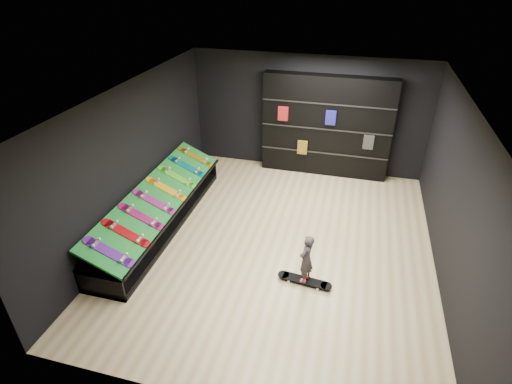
% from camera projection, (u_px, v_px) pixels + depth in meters
% --- Properties ---
extents(floor, '(6.00, 7.00, 0.01)m').
position_uv_depth(floor, '(277.00, 243.00, 8.07)').
color(floor, '#CBB889').
rests_on(floor, ground).
extents(ceiling, '(6.00, 7.00, 0.01)m').
position_uv_depth(ceiling, '(282.00, 97.00, 6.55)').
color(ceiling, white).
rests_on(ceiling, ground).
extents(wall_back, '(6.00, 0.02, 3.00)m').
position_uv_depth(wall_back, '(308.00, 115.00, 10.22)').
color(wall_back, black).
rests_on(wall_back, ground).
extents(wall_front, '(6.00, 0.02, 3.00)m').
position_uv_depth(wall_front, '(215.00, 324.00, 4.40)').
color(wall_front, black).
rests_on(wall_front, ground).
extents(wall_left, '(0.02, 7.00, 3.00)m').
position_uv_depth(wall_left, '(133.00, 159.00, 7.97)').
color(wall_left, black).
rests_on(wall_left, ground).
extents(wall_right, '(0.02, 7.00, 3.00)m').
position_uv_depth(wall_right, '(456.00, 199.00, 6.65)').
color(wall_right, black).
rests_on(wall_right, ground).
extents(display_rack, '(0.90, 4.50, 0.50)m').
position_uv_depth(display_rack, '(161.00, 214.00, 8.50)').
color(display_rack, black).
rests_on(display_rack, ground).
extents(turf_ramp, '(0.92, 4.50, 0.46)m').
position_uv_depth(turf_ramp, '(160.00, 196.00, 8.26)').
color(turf_ramp, '#10651F').
rests_on(turf_ramp, display_rack).
extents(back_shelving, '(3.22, 0.38, 2.58)m').
position_uv_depth(back_shelving, '(326.00, 127.00, 10.07)').
color(back_shelving, black).
rests_on(back_shelving, ground).
extents(floor_skateboard, '(1.00, 0.33, 0.09)m').
position_uv_depth(floor_skateboard, '(304.00, 282.00, 7.04)').
color(floor_skateboard, black).
rests_on(floor_skateboard, ground).
extents(child, '(0.21, 0.25, 0.56)m').
position_uv_depth(child, '(306.00, 267.00, 6.87)').
color(child, black).
rests_on(child, floor_skateboard).
extents(display_board_0, '(0.93, 0.22, 0.50)m').
position_uv_depth(display_board_0, '(109.00, 252.00, 6.66)').
color(display_board_0, purple).
rests_on(display_board_0, turf_ramp).
extents(display_board_1, '(0.93, 0.22, 0.50)m').
position_uv_depth(display_board_1, '(126.00, 233.00, 7.11)').
color(display_board_1, red).
rests_on(display_board_1, turf_ramp).
extents(display_board_2, '(0.93, 0.22, 0.50)m').
position_uv_depth(display_board_2, '(141.00, 217.00, 7.56)').
color(display_board_2, '#E5198C').
rests_on(display_board_2, turf_ramp).
extents(display_board_3, '(0.93, 0.22, 0.50)m').
position_uv_depth(display_board_3, '(155.00, 202.00, 8.02)').
color(display_board_3, '#2626BF').
rests_on(display_board_3, turf_ramp).
extents(display_board_4, '(0.93, 0.22, 0.50)m').
position_uv_depth(display_board_4, '(166.00, 189.00, 8.47)').
color(display_board_4, orange).
rests_on(display_board_4, turf_ramp).
extents(display_board_5, '(0.93, 0.22, 0.50)m').
position_uv_depth(display_board_5, '(177.00, 177.00, 8.92)').
color(display_board_5, green).
rests_on(display_board_5, turf_ramp).
extents(display_board_6, '(0.93, 0.22, 0.50)m').
position_uv_depth(display_board_6, '(187.00, 166.00, 9.37)').
color(display_board_6, '#0C8C99').
rests_on(display_board_6, turf_ramp).
extents(display_board_7, '(0.93, 0.22, 0.50)m').
position_uv_depth(display_board_7, '(196.00, 157.00, 9.82)').
color(display_board_7, yellow).
rests_on(display_board_7, turf_ramp).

